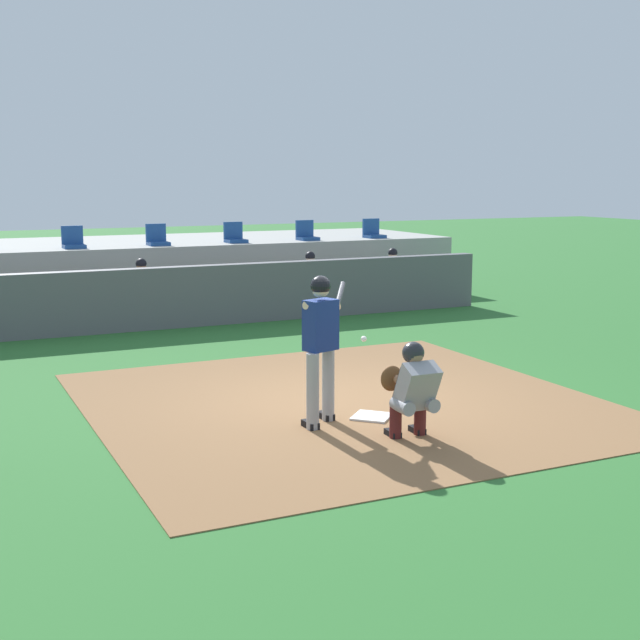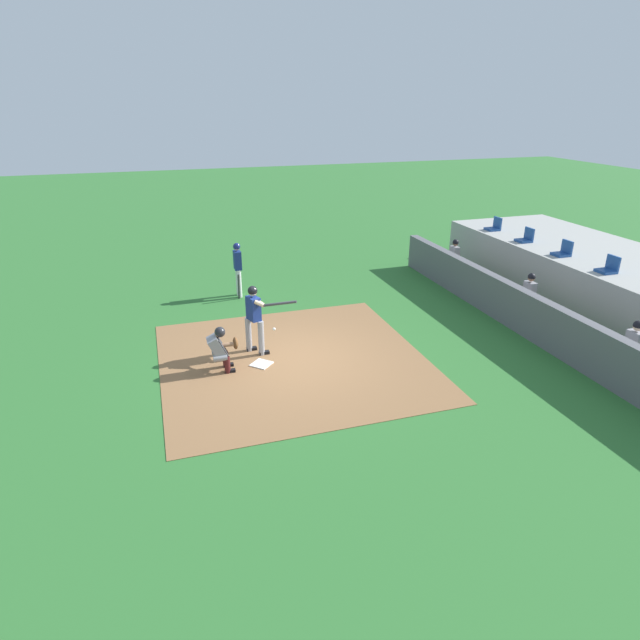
% 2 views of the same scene
% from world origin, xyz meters
% --- Properties ---
extents(ground_plane, '(80.00, 80.00, 0.00)m').
position_xyz_m(ground_plane, '(0.00, 0.00, 0.00)').
color(ground_plane, '#2D6B2D').
extents(dirt_infield, '(6.40, 6.40, 0.01)m').
position_xyz_m(dirt_infield, '(0.00, 0.00, 0.01)').
color(dirt_infield, olive).
rests_on(dirt_infield, ground).
extents(home_plate, '(0.62, 0.62, 0.02)m').
position_xyz_m(home_plate, '(0.00, -0.80, 0.02)').
color(home_plate, white).
rests_on(home_plate, dirt_infield).
extents(batter_at_plate, '(1.02, 1.13, 1.80)m').
position_xyz_m(batter_at_plate, '(-0.68, -0.78, 1.04)').
color(batter_at_plate, '#99999E').
rests_on(batter_at_plate, ground).
extents(catcher_crouched, '(0.49, 1.64, 1.13)m').
position_xyz_m(catcher_crouched, '(-0.00, -1.73, 0.61)').
color(catcher_crouched, gray).
rests_on(catcher_crouched, ground).
extents(on_deck_batter, '(0.58, 0.23, 1.79)m').
position_xyz_m(on_deck_batter, '(-5.05, -0.48, 1.02)').
color(on_deck_batter, silver).
rests_on(on_deck_batter, ground).
extents(dugout_wall, '(13.00, 0.30, 1.20)m').
position_xyz_m(dugout_wall, '(0.00, 6.50, 0.60)').
color(dugout_wall, '#59595E').
rests_on(dugout_wall, ground).
extents(dugout_bench, '(11.80, 0.44, 0.45)m').
position_xyz_m(dugout_bench, '(0.00, 7.50, 0.23)').
color(dugout_bench, olive).
rests_on(dugout_bench, ground).
extents(dugout_player_0, '(0.49, 0.70, 1.30)m').
position_xyz_m(dugout_player_0, '(-5.09, 7.34, 0.67)').
color(dugout_player_0, '#939399').
rests_on(dugout_player_0, ground).
extents(dugout_player_1, '(0.49, 0.70, 1.30)m').
position_xyz_m(dugout_player_1, '(-0.84, 7.34, 0.67)').
color(dugout_player_1, '#939399').
rests_on(dugout_player_1, ground).
extents(dugout_player_2, '(0.49, 0.70, 1.30)m').
position_xyz_m(dugout_player_2, '(2.94, 7.34, 0.67)').
color(dugout_player_2, '#939399').
rests_on(dugout_player_2, ground).
extents(stadium_seat_0, '(0.46, 0.46, 0.48)m').
position_xyz_m(stadium_seat_0, '(-5.57, 9.38, 1.53)').
color(stadium_seat_0, '#1E478C').
rests_on(stadium_seat_0, stands_platform).
extents(stadium_seat_1, '(0.46, 0.46, 0.48)m').
position_xyz_m(stadium_seat_1, '(-3.71, 9.38, 1.53)').
color(stadium_seat_1, '#1E478C').
rests_on(stadium_seat_1, stands_platform).
extents(stadium_seat_2, '(0.46, 0.46, 0.48)m').
position_xyz_m(stadium_seat_2, '(-1.86, 9.38, 1.53)').
color(stadium_seat_2, '#1E478C').
rests_on(stadium_seat_2, stands_platform).
extents(stadium_seat_3, '(0.46, 0.46, 0.48)m').
position_xyz_m(stadium_seat_3, '(0.00, 9.38, 1.53)').
color(stadium_seat_3, '#1E478C').
rests_on(stadium_seat_3, stands_platform).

